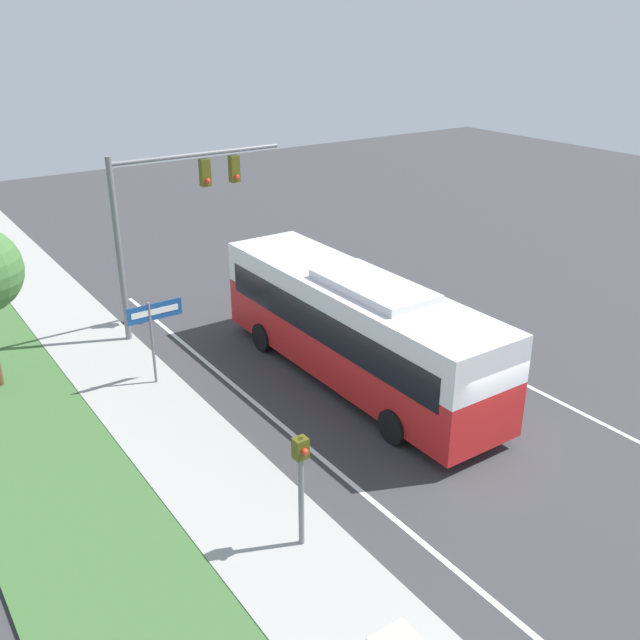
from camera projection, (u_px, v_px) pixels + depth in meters
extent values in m
plane|color=#38383A|center=(479.00, 447.00, 18.22)|extent=(80.00, 80.00, 0.00)
cube|color=#9E9E99|center=(271.00, 539.00, 14.97)|extent=(2.80, 80.00, 0.12)
cube|color=#3D6633|center=(124.00, 605.00, 13.31)|extent=(3.60, 80.00, 0.10)
cube|color=silver|center=(368.00, 497.00, 16.35)|extent=(0.14, 30.00, 0.01)
cube|color=silver|center=(569.00, 407.00, 20.09)|extent=(0.14, 30.00, 0.01)
cube|color=red|center=(354.00, 346.00, 21.15)|extent=(2.55, 10.70, 1.54)
cube|color=silver|center=(355.00, 302.00, 20.59)|extent=(2.55, 10.70, 1.26)
cube|color=black|center=(355.00, 316.00, 20.76)|extent=(2.59, 9.85, 0.95)
cube|color=silver|center=(373.00, 286.00, 19.69)|extent=(1.78, 3.75, 0.24)
cylinder|color=black|center=(263.00, 337.00, 23.28)|extent=(0.28, 0.94, 0.94)
cylinder|color=black|center=(324.00, 320.00, 24.56)|extent=(0.28, 0.94, 0.94)
cylinder|color=black|center=(393.00, 426.00, 18.27)|extent=(0.28, 0.94, 0.94)
cylinder|color=black|center=(462.00, 399.00, 19.54)|extent=(0.28, 0.94, 0.94)
cylinder|color=slate|center=(119.00, 254.00, 22.84)|extent=(0.20, 0.20, 6.22)
cylinder|color=slate|center=(198.00, 154.00, 23.26)|extent=(5.98, 0.14, 0.14)
cube|color=#47470F|center=(205.00, 173.00, 23.61)|extent=(0.32, 0.28, 0.90)
sphere|color=red|center=(208.00, 181.00, 23.57)|extent=(0.18, 0.18, 0.18)
cube|color=#47470F|center=(234.00, 169.00, 24.18)|extent=(0.32, 0.28, 0.90)
sphere|color=red|center=(237.00, 177.00, 24.14)|extent=(0.18, 0.18, 0.18)
cylinder|color=slate|center=(301.00, 495.00, 14.30)|extent=(0.12, 0.12, 2.66)
cube|color=#47470F|center=(301.00, 448.00, 13.85)|extent=(0.28, 0.24, 0.44)
sphere|color=red|center=(305.00, 452.00, 13.74)|extent=(0.14, 0.14, 0.14)
cylinder|color=slate|center=(153.00, 345.00, 20.72)|extent=(0.08, 0.08, 2.66)
cube|color=#19478C|center=(155.00, 311.00, 20.40)|extent=(1.66, 0.03, 0.51)
cube|color=white|center=(155.00, 312.00, 20.39)|extent=(1.41, 0.01, 0.18)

